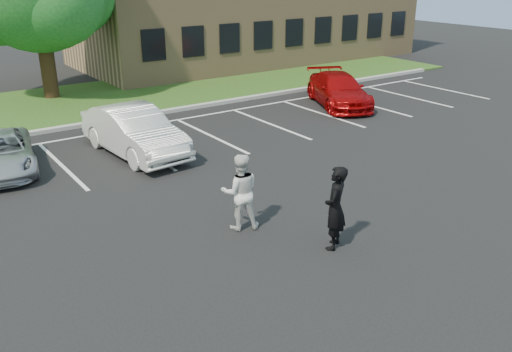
% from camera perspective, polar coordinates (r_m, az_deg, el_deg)
% --- Properties ---
extents(ground_plane, '(90.00, 90.00, 0.00)m').
position_cam_1_polar(ground_plane, '(13.02, 2.54, -6.45)').
color(ground_plane, black).
rests_on(ground_plane, ground).
extents(curb, '(40.00, 0.30, 0.15)m').
position_cam_1_polar(curb, '(23.03, -15.98, 5.51)').
color(curb, gray).
rests_on(curb, ground).
extents(grass_strip, '(44.00, 8.00, 0.08)m').
position_cam_1_polar(grass_strip, '(26.75, -18.93, 7.26)').
color(grass_strip, '#1A410C').
rests_on(grass_strip, ground).
extents(stall_lines, '(34.00, 5.36, 0.01)m').
position_cam_1_polar(stall_lines, '(20.83, -9.47, 4.20)').
color(stall_lines, silver).
rests_on(stall_lines, ground).
extents(man_black_suit, '(0.86, 0.81, 1.97)m').
position_cam_1_polar(man_black_suit, '(12.28, 8.34, -3.34)').
color(man_black_suit, black).
rests_on(man_black_suit, ground).
extents(man_white_shirt, '(1.15, 1.05, 1.92)m').
position_cam_1_polar(man_white_shirt, '(13.06, -1.68, -1.68)').
color(man_white_shirt, silver).
rests_on(man_white_shirt, ground).
extents(car_silver_minivan, '(2.63, 4.50, 1.18)m').
position_cam_1_polar(car_silver_minivan, '(18.65, -25.33, 2.20)').
color(car_silver_minivan, '#B3B6BC').
rests_on(car_silver_minivan, ground).
extents(car_white_sedan, '(2.10, 5.02, 1.61)m').
position_cam_1_polar(car_white_sedan, '(18.77, -12.69, 4.60)').
color(car_white_sedan, silver).
rests_on(car_white_sedan, ground).
extents(car_red_compact, '(3.86, 5.29, 1.42)m').
position_cam_1_polar(car_red_compact, '(25.21, 8.69, 8.93)').
color(car_red_compact, '#9C0607').
rests_on(car_red_compact, ground).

